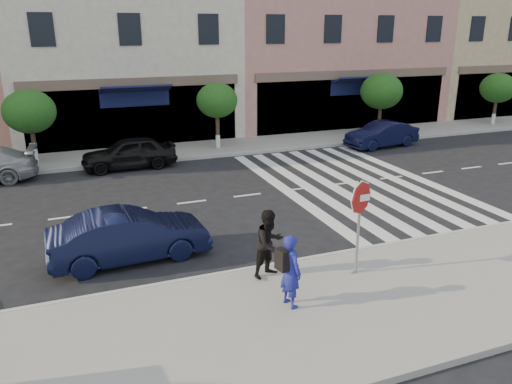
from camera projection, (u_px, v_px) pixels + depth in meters
name	position (u px, v px, depth m)	size (l,w,h in m)	color
ground	(229.00, 249.00, 13.24)	(120.00, 120.00, 0.00)	black
sidewalk_near	(287.00, 320.00, 9.89)	(60.00, 4.50, 0.15)	gray
sidewalk_far	(154.00, 153.00, 22.96)	(60.00, 3.00, 0.15)	gray
building_centre	(118.00, 29.00, 26.39)	(11.00, 9.00, 11.00)	beige
building_east_mid	(320.00, 11.00, 30.17)	(13.00, 9.00, 13.00)	tan
building_east_far	(480.00, 21.00, 34.59)	(12.00, 9.00, 12.00)	#DABD8B
street_tree_wb	(29.00, 112.00, 20.37)	(2.10, 2.10, 3.06)	#473323
street_tree_c	(217.00, 101.00, 23.08)	(1.90, 1.90, 3.04)	#473323
street_tree_ea	(381.00, 91.00, 26.14)	(2.20, 2.20, 3.19)	#473323
street_tree_eb	(498.00, 88.00, 28.92)	(2.00, 2.00, 2.94)	#473323
stop_sign	(360.00, 206.00, 11.12)	(0.80, 0.12, 2.26)	gray
photographer	(291.00, 271.00, 10.06)	(0.57, 0.37, 1.56)	navy
walker	(270.00, 243.00, 11.28)	(0.78, 0.60, 1.60)	black
car_near_mid	(129.00, 236.00, 12.45)	(1.37, 3.93, 1.30)	black
car_far_mid	(129.00, 153.00, 20.63)	(1.54, 3.83, 1.30)	black
car_far_right	(382.00, 134.00, 24.33)	(1.30, 3.74, 1.23)	black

